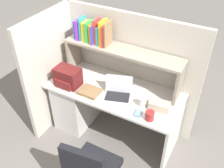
% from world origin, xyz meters
% --- Properties ---
extents(ground_plane, '(8.00, 8.00, 0.00)m').
position_xyz_m(ground_plane, '(0.00, 0.00, 0.00)').
color(ground_plane, slate).
extents(desk, '(1.60, 0.70, 0.73)m').
position_xyz_m(desk, '(-0.39, 0.00, 0.40)').
color(desk, silver).
rests_on(desk, ground_plane).
extents(cubicle_partition_rear, '(1.84, 0.05, 1.55)m').
position_xyz_m(cubicle_partition_rear, '(0.00, 0.38, 0.78)').
color(cubicle_partition_rear, '#BCB5A8').
rests_on(cubicle_partition_rear, ground_plane).
extents(cubicle_partition_left, '(0.05, 1.06, 1.55)m').
position_xyz_m(cubicle_partition_left, '(-0.85, -0.05, 0.78)').
color(cubicle_partition_left, '#BCB5A8').
rests_on(cubicle_partition_left, ground_plane).
extents(overhead_hutch, '(1.44, 0.28, 0.45)m').
position_xyz_m(overhead_hutch, '(0.00, 0.20, 1.08)').
color(overhead_hutch, gray).
rests_on(overhead_hutch, desk).
extents(reference_books_on_shelf, '(0.44, 0.19, 0.30)m').
position_xyz_m(reference_books_on_shelf, '(-0.39, 0.20, 1.31)').
color(reference_books_on_shelf, blue).
rests_on(reference_books_on_shelf, overhead_hutch).
extents(laptop, '(0.38, 0.34, 0.22)m').
position_xyz_m(laptop, '(0.09, -0.07, 0.78)').
color(laptop, '#B7BABF').
rests_on(laptop, desk).
extents(backpack, '(0.30, 0.23, 0.23)m').
position_xyz_m(backpack, '(-0.54, -0.18, 0.84)').
color(backpack, '#591919').
rests_on(backpack, desk).
extents(computer_mouse, '(0.08, 0.11, 0.03)m').
position_xyz_m(computer_mouse, '(0.42, -0.24, 0.75)').
color(computer_mouse, '#7299C6').
rests_on(computer_mouse, desk).
extents(paper_cup, '(0.08, 0.08, 0.11)m').
position_xyz_m(paper_cup, '(0.41, -0.10, 0.78)').
color(paper_cup, white).
rests_on(paper_cup, desk).
extents(tissue_box, '(0.23, 0.14, 0.10)m').
position_xyz_m(tissue_box, '(0.59, -0.07, 0.78)').
color(tissue_box, '#BFB299').
rests_on(tissue_box, desk).
extents(snack_canister, '(0.10, 0.10, 0.10)m').
position_xyz_m(snack_canister, '(0.55, -0.25, 0.78)').
color(snack_canister, maroon).
rests_on(snack_canister, desk).
extents(desk_book_stack, '(0.24, 0.20, 0.05)m').
position_xyz_m(desk_book_stack, '(-0.21, -0.19, 0.75)').
color(desk_book_stack, yellow).
rests_on(desk_book_stack, desk).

